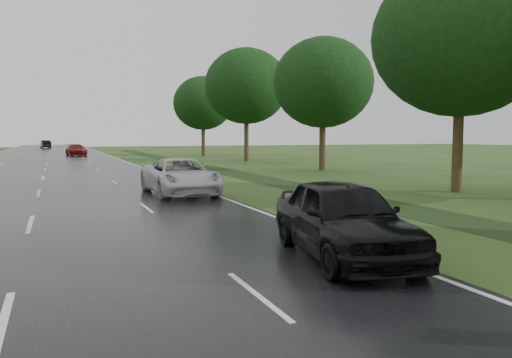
{
  "coord_description": "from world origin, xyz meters",
  "views": [
    {
      "loc": [
        0.71,
        -6.9,
        2.47
      ],
      "look_at": [
        5.72,
        5.55,
        1.3
      ],
      "focal_mm": 35.0,
      "sensor_mm": 36.0,
      "label": 1
    }
  ],
  "objects": [
    {
      "name": "ground",
      "position": [
        0.0,
        0.0,
        0.0
      ],
      "size": [
        220.0,
        220.0,
        0.0
      ],
      "primitive_type": "plane",
      "color": "#224418",
      "rests_on": "ground"
    },
    {
      "name": "road",
      "position": [
        0.0,
        45.0,
        0.02
      ],
      "size": [
        14.0,
        180.0,
        0.04
      ],
      "primitive_type": "cube",
      "color": "black",
      "rests_on": "ground"
    },
    {
      "name": "edge_stripe_east",
      "position": [
        6.75,
        45.0,
        0.04
      ],
      "size": [
        0.12,
        180.0,
        0.01
      ],
      "primitive_type": "cube",
      "color": "silver",
      "rests_on": "road"
    },
    {
      "name": "center_line",
      "position": [
        0.0,
        45.0,
        0.04
      ],
      "size": [
        0.12,
        180.0,
        0.01
      ],
      "primitive_type": "cube",
      "color": "silver",
      "rests_on": "road"
    },
    {
      "name": "drainage_ditch",
      "position": [
        11.5,
        18.71,
        0.04
      ],
      "size": [
        2.2,
        120.0,
        0.56
      ],
      "color": "black",
      "rests_on": "ground"
    },
    {
      "name": "tree_east_b",
      "position": [
        17.0,
        10.0,
        6.68
      ],
      "size": [
        7.6,
        7.6,
        10.11
      ],
      "color": "#3A2B17",
      "rests_on": "ground"
    },
    {
      "name": "tree_east_c",
      "position": [
        18.2,
        24.0,
        6.14
      ],
      "size": [
        7.0,
        7.0,
        9.29
      ],
      "color": "#3A2B17",
      "rests_on": "ground"
    },
    {
      "name": "tree_east_d",
      "position": [
        17.8,
        38.0,
        7.15
      ],
      "size": [
        8.0,
        8.0,
        10.76
      ],
      "color": "#3A2B17",
      "rests_on": "ground"
    },
    {
      "name": "tree_east_f",
      "position": [
        17.5,
        52.0,
        6.37
      ],
      "size": [
        7.2,
        7.2,
        9.62
      ],
      "color": "#3A2B17",
      "rests_on": "ground"
    },
    {
      "name": "white_pickup",
      "position": [
        5.5,
        13.46,
        0.78
      ],
      "size": [
        2.6,
        5.39,
        1.48
      ],
      "primitive_type": "imported",
      "rotation": [
        0.0,
        0.0,
        0.03
      ],
      "color": "silver",
      "rests_on": "road"
    },
    {
      "name": "dark_sedan",
      "position": [
        6.0,
        1.58,
        0.83
      ],
      "size": [
        2.58,
        4.87,
        1.58
      ],
      "primitive_type": "imported",
      "rotation": [
        0.0,
        0.0,
        -0.16
      ],
      "color": "black",
      "rests_on": "road"
    },
    {
      "name": "far_car_red",
      "position": [
        3.06,
        57.36,
        0.73
      ],
      "size": [
        2.59,
        4.98,
        1.38
      ],
      "primitive_type": "imported",
      "rotation": [
        0.0,
        0.0,
        0.14
      ],
      "color": "maroon",
      "rests_on": "road"
    },
    {
      "name": "far_car_dark",
      "position": [
        -1.0,
        96.82,
        0.8
      ],
      "size": [
        2.2,
        4.77,
        1.51
      ],
      "primitive_type": "imported",
      "rotation": [
        0.0,
        0.0,
        3.27
      ],
      "color": "black",
      "rests_on": "road"
    }
  ]
}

